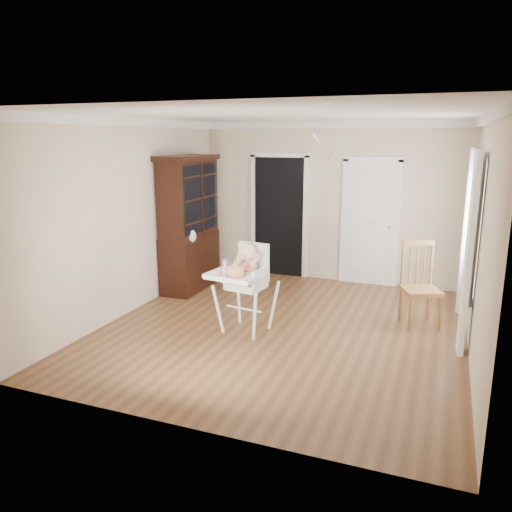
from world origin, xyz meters
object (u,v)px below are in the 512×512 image
at_px(high_chair, 246,278).
at_px(china_cabinet, 189,223).
at_px(dining_chair, 420,287).
at_px(sippy_cup, 225,264).
at_px(cake, 236,271).

height_order(high_chair, china_cabinet, china_cabinet).
bearing_deg(china_cabinet, dining_chair, -6.64).
height_order(high_chair, sippy_cup, high_chair).
distance_m(high_chair, china_cabinet, 2.15).
bearing_deg(china_cabinet, cake, -47.63).
bearing_deg(high_chair, cake, -84.46).
bearing_deg(dining_chair, cake, -171.82).
xyz_separation_m(high_chair, china_cabinet, (-1.57, 1.43, 0.37)).
bearing_deg(cake, china_cabinet, 132.37).
bearing_deg(high_chair, china_cabinet, 146.71).
distance_m(cake, china_cabinet, 2.31).
relative_size(cake, china_cabinet, 0.12).
height_order(sippy_cup, dining_chair, dining_chair).
height_order(high_chair, cake, high_chair).
height_order(cake, dining_chair, dining_chair).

